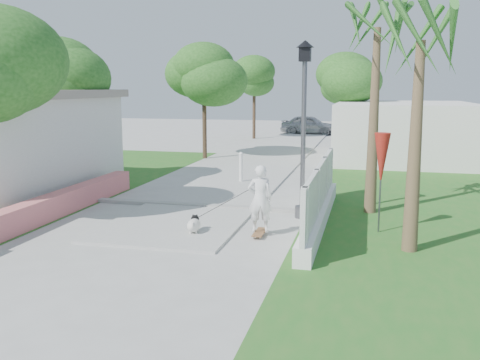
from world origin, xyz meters
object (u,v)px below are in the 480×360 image
(patio_umbrella, at_px, (382,160))
(parked_car, at_px, (309,125))
(skateboarder, at_px, (250,200))
(dog, at_px, (194,224))
(bollard, at_px, (241,166))
(street_lamp, at_px, (304,123))

(patio_umbrella, xyz_separation_m, parked_car, (-4.48, 25.57, -1.01))
(skateboarder, relative_size, dog, 2.81)
(patio_umbrella, relative_size, skateboarder, 1.30)
(bollard, bearing_deg, street_lamp, -59.04)
(bollard, relative_size, dog, 1.72)
(patio_umbrella, height_order, parked_car, patio_umbrella)
(bollard, distance_m, patio_umbrella, 7.25)
(patio_umbrella, height_order, skateboarder, patio_umbrella)
(parked_car, bearing_deg, patio_umbrella, -164.67)
(patio_umbrella, distance_m, parked_car, 25.98)
(street_lamp, bearing_deg, patio_umbrella, -27.76)
(patio_umbrella, relative_size, parked_car, 0.58)
(bollard, xyz_separation_m, parked_car, (0.12, 20.07, 0.09))
(street_lamp, bearing_deg, parked_car, 95.99)
(bollard, relative_size, patio_umbrella, 0.47)
(street_lamp, height_order, parked_car, street_lamp)
(street_lamp, distance_m, skateboarder, 2.68)
(bollard, height_order, patio_umbrella, patio_umbrella)
(street_lamp, relative_size, patio_umbrella, 1.93)
(patio_umbrella, bearing_deg, dog, -163.85)
(street_lamp, height_order, bollard, street_lamp)
(patio_umbrella, bearing_deg, bollard, 129.91)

